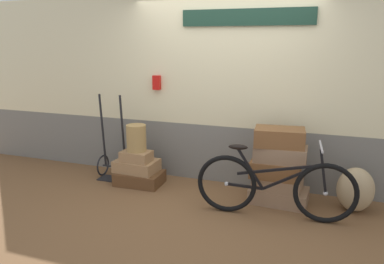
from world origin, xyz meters
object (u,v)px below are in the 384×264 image
Objects in this scene: suitcase_1 at (137,166)px; wicker_basket at (136,138)px; suitcase_4 at (278,183)px; bicycle at (274,187)px; suitcase_7 at (279,137)px; luggage_trolley at (113,159)px; suitcase_2 at (136,156)px; burlap_sack at (355,190)px; suitcase_6 at (280,154)px; suitcase_5 at (275,170)px; suitcase_0 at (140,178)px; suitcase_3 at (278,195)px.

wicker_basket reaches higher than suitcase_1.
bicycle reaches higher than suitcase_4.
luggage_trolley is (-2.37, 0.09, -0.57)m from suitcase_7.
burlap_sack is (2.82, 0.11, -0.14)m from suitcase_2.
suitcase_2 is at bearing 175.74° from suitcase_7.
suitcase_6 is 1.95m from wicker_basket.
wicker_basket reaches higher than burlap_sack.
suitcase_6 is at bearing 0.40° from wicker_basket.
burlap_sack is (2.85, 0.06, 0.01)m from suitcase_1.
suitcase_5 reaches higher than suitcase_4.
wicker_basket reaches higher than suitcase_2.
suitcase_1 is 0.16m from suitcase_2.
bicycle is (1.96, -0.42, 0.11)m from suitcase_1.
suitcase_7 is (1.92, 0.05, 0.43)m from suitcase_2.
suitcase_7 is at bearing 3.31° from suitcase_2.
suitcase_4 is at bearing 2.24° from suitcase_1.
suitcase_0 is at bearing -179.32° from suitcase_5.
suitcase_6 reaches higher than suitcase_3.
suitcase_7 is (-0.01, 0.01, 0.58)m from suitcase_4.
luggage_trolley reaches higher than suitcase_3.
suitcase_3 is (1.92, 0.02, 0.00)m from suitcase_0.
suitcase_1 is at bearing -178.80° from burlap_sack.
suitcase_6 is 1.05× the size of suitcase_7.
suitcase_2 is 1.97m from bicycle.
suitcase_0 is at bearing -13.35° from luggage_trolley.
wicker_basket is (0.02, -0.02, 0.41)m from suitcase_1.
suitcase_4 is at bearing -1.32° from suitcase_0.
suitcase_5 is 0.48× the size of luggage_trolley.
suitcase_3 is 1.19× the size of suitcase_7.
suitcase_3 is 1.17× the size of suitcase_5.
suitcase_5 is at bearing -3.10° from luggage_trolley.
suitcase_4 is 1.98m from wicker_basket.
wicker_basket is (-1.90, 0.02, 0.23)m from suitcase_5.
suitcase_2 is 0.33× the size of luggage_trolley.
suitcase_2 reaches higher than suitcase_4.
suitcase_1 is 0.47× the size of luggage_trolley.
suitcase_7 reaches higher than suitcase_1.
bicycle is at bearing -11.58° from wicker_basket.
bicycle reaches higher than suitcase_1.
suitcase_7 is 0.33× the size of bicycle.
burlap_sack reaches higher than suitcase_0.
bicycle reaches higher than wicker_basket.
bicycle is at bearing -93.55° from suitcase_7.
suitcase_6 is at bearing -29.34° from suitcase_7.
luggage_trolley reaches higher than suitcase_4.
suitcase_6 is at bearing -6.06° from suitcase_4.
suitcase_7 is 0.48× the size of luggage_trolley.
luggage_trolley is 0.69× the size of bicycle.
suitcase_0 is 1.97m from bicycle.
luggage_trolley is (-2.40, 0.09, 0.18)m from suitcase_3.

